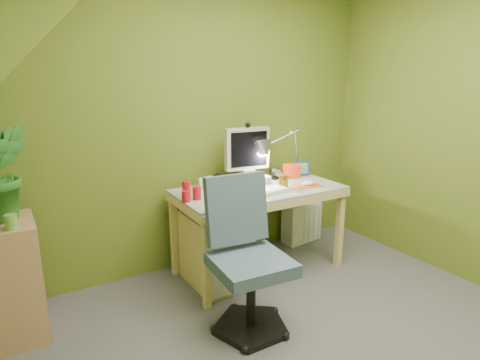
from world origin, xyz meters
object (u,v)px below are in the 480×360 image
task_chair (251,263)px  radiator (301,222)px  desk_lamp (291,143)px  potted_plant (3,173)px  side_ledge (16,279)px  desk (259,230)px  monitor (247,155)px

task_chair → radiator: 1.53m
desk_lamp → potted_plant: 2.17m
desk_lamp → side_ledge: 2.28m
desk → potted_plant: bearing=177.7°
desk_lamp → side_ledge: bearing=-174.3°
desk → desk_lamp: desk_lamp is taller
potted_plant → task_chair: 1.55m
desk → monitor: size_ratio=2.77×
task_chair → radiator: (1.18, 0.94, -0.27)m
desk_lamp → potted_plant: desk_lamp is taller
desk → desk_lamp: (0.45, 0.18, 0.65)m
monitor → task_chair: bearing=-114.7°
monitor → desk_lamp: size_ratio=0.79×
desk → task_chair: size_ratio=1.42×
desk_lamp → radiator: size_ratio=1.57×
task_chair → radiator: size_ratio=2.43×
monitor → desk: bearing=-84.1°
monitor → desk_lamp: 0.45m
side_ledge → potted_plant: (0.01, 0.05, 0.65)m
potted_plant → desk_lamp: bearing=2.1°
desk_lamp → side_ledge: (-2.19, -0.13, -0.63)m
desk → monitor: monitor is taller
desk → side_ledge: size_ratio=1.78×
monitor → desk_lamp: (0.45, 0.00, 0.06)m
desk → radiator: (0.69, 0.28, -0.16)m
monitor → side_ledge: monitor is taller
side_ledge → task_chair: 1.43m
desk_lamp → monitor: bearing=-177.7°
side_ledge → task_chair: size_ratio=0.80×
desk → desk_lamp: 0.81m
monitor → task_chair: (-0.49, -0.84, -0.48)m
monitor → potted_plant: potted_plant is taller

